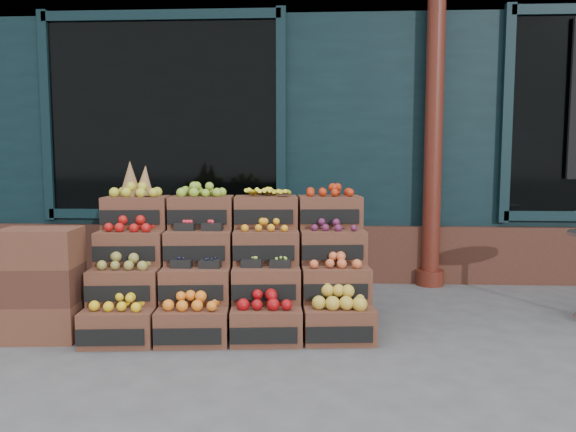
{
  "coord_description": "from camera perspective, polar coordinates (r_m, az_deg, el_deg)",
  "views": [
    {
      "loc": [
        0.04,
        -3.74,
        1.3
      ],
      "look_at": [
        -0.2,
        0.7,
        0.85
      ],
      "focal_mm": 35.0,
      "sensor_mm": 36.0,
      "label": 1
    }
  ],
  "objects": [
    {
      "name": "ground",
      "position": [
        3.96,
        2.4,
        -13.4
      ],
      "size": [
        60.0,
        60.0,
        0.0
      ],
      "primitive_type": "plane",
      "color": "#4E4E51",
      "rests_on": "ground"
    },
    {
      "name": "shop_facade",
      "position": [
        8.92,
        2.92,
        12.86
      ],
      "size": [
        12.0,
        6.24,
        4.8
      ],
      "color": "black",
      "rests_on": "ground"
    },
    {
      "name": "crate_display",
      "position": [
        4.43,
        -5.69,
        -5.98
      ],
      "size": [
        2.14,
        1.19,
        1.29
      ],
      "rotation": [
        0.0,
        0.0,
        0.09
      ],
      "color": "#552F21",
      "rests_on": "ground"
    },
    {
      "name": "spare_crates",
      "position": [
        4.45,
        -23.79,
        -6.35
      ],
      "size": [
        0.57,
        0.42,
        0.81
      ],
      "rotation": [
        0.0,
        0.0,
        0.08
      ],
      "color": "#552F21",
      "rests_on": "ground"
    },
    {
      "name": "shopkeeper",
      "position": [
        6.61,
        -12.76,
        2.47
      ],
      "size": [
        0.7,
        0.48,
        1.87
      ],
      "primitive_type": "imported",
      "rotation": [
        0.0,
        0.0,
        3.19
      ],
      "color": "#1C6428",
      "rests_on": "ground"
    }
  ]
}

